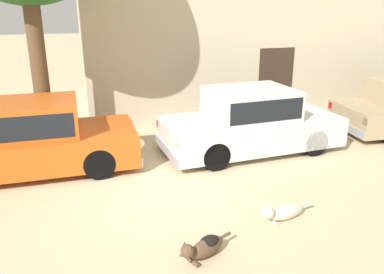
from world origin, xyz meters
TOP-DOWN VIEW (x-y plane):
  - ground_plane at (0.00, 0.00)m, footprint 80.00×80.00m
  - parked_sedan_nearest at (-2.25, 1.57)m, footprint 4.28×1.85m
  - parked_sedan_second at (2.54, 1.41)m, footprint 4.36×2.07m
  - stray_dog_spotted at (0.22, -2.28)m, footprint 0.91×0.50m
  - stray_dog_tan at (1.75, -1.69)m, footprint 1.10×0.38m

SIDE VIEW (x-z plane):
  - ground_plane at x=0.00m, z-range 0.00..0.00m
  - stray_dog_tan at x=1.75m, z-range -0.04..0.32m
  - stray_dog_spotted at x=0.22m, z-range -0.02..0.35m
  - parked_sedan_nearest at x=-2.25m, z-range -0.01..1.47m
  - parked_sedan_second at x=2.54m, z-range -0.01..1.48m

